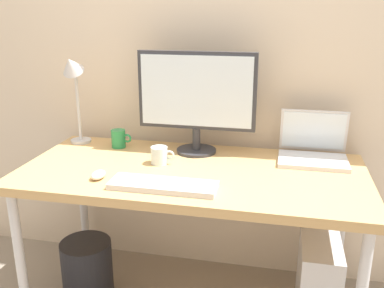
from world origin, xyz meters
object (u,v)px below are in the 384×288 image
Objects in this scene: desk_lamp at (73,79)px; computer_tower at (318,282)px; glass_cup at (160,155)px; desk at (192,181)px; keyboard at (163,185)px; coffee_mug at (119,139)px; monitor at (196,96)px; mouse at (98,175)px; laptop at (313,148)px; wastebasket at (87,268)px.

computer_tower is at bearing -9.21° from desk_lamp.
desk is at bearing -13.70° from glass_cup.
desk is 0.83m from desk_lamp.
coffee_mug is at bearing 128.76° from keyboard.
desk is at bearing -82.83° from monitor.
glass_cup is at bearing -21.37° from desk_lamp.
monitor reaches higher than keyboard.
keyboard is at bearing -7.29° from mouse.
desk_lamp is at bearing 177.58° from coffee_mug.
laptop is (0.54, 0.26, 0.12)m from desk.
laptop is 0.66× the size of desk_lamp.
keyboard reaches higher than wastebasket.
keyboard is (0.61, -0.47, -0.34)m from desk_lamp.
desk_lamp reaches higher than wastebasket.
laptop is at bearing 1.50° from monitor.
keyboard is (-0.61, -0.49, -0.05)m from laptop.
coffee_mug is 0.34m from glass_cup.
desk reaches higher than computer_tower.
wastebasket is at bearing 155.68° from keyboard.
monitor is 5.37× the size of coffee_mug.
wastebasket is at bearing -178.59° from desk.
desk_lamp is 1.10× the size of keyboard.
laptop is at bearing 25.36° from desk.
laptop is at bearing 38.76° from keyboard.
desk_lamp is at bearing 125.41° from mouse.
keyboard is at bearing -24.32° from wastebasket.
monitor is at bearing -0.09° from desk_lamp.
computer_tower reaches higher than wastebasket.
computer_tower is at bearing -0.41° from glass_cup.
keyboard is 1.05× the size of computer_tower.
desk is at bearing -176.71° from computer_tower.
desk is 0.25m from keyboard.
coffee_mug is (-0.41, -0.01, -0.24)m from monitor.
glass_cup is (0.21, 0.23, 0.02)m from mouse.
laptop is 0.63m from computer_tower.
monitor is at bearing -178.50° from laptop.
laptop is 0.73× the size of keyboard.
coffee_mug reaches higher than keyboard.
coffee_mug reaches higher than wastebasket.
glass_cup is 0.95m from computer_tower.
wastebasket is at bearing 135.70° from mouse.
wastebasket is at bearing -177.61° from computer_tower.
computer_tower is (0.76, -0.01, -0.57)m from glass_cup.
keyboard is 3.88× the size of glass_cup.
mouse is (-0.30, 0.04, 0.01)m from keyboard.
laptop is at bearing 13.83° from wastebasket.
computer_tower is at bearing -74.83° from laptop.
glass_cup is (0.28, -0.19, -0.01)m from coffee_mug.
computer_tower is at bearing -10.72° from coffee_mug.
keyboard is 1.47× the size of wastebasket.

